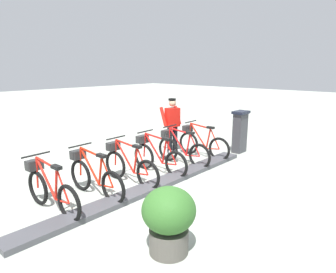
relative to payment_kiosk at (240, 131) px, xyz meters
name	(u,v)px	position (x,y,z in m)	size (l,w,h in m)	color
ground_plane	(155,188)	(-0.05, 3.75, -0.67)	(60.00, 60.00, 0.00)	#A2A99D
dock_rail_base	(155,185)	(-0.05, 3.75, -0.62)	(0.44, 6.32, 0.10)	#47474C
payment_kiosk	(240,131)	(0.00, 0.00, 0.00)	(0.36, 0.52, 1.28)	#38383D
bike_docked_0	(201,143)	(0.57, 1.19, -0.24)	(1.72, 0.54, 1.02)	black
bike_docked_1	(181,149)	(0.57, 2.11, -0.24)	(1.72, 0.54, 1.02)	black
bike_docked_2	(157,156)	(0.57, 3.03, -0.24)	(1.72, 0.54, 1.02)	black
bike_docked_3	(128,165)	(0.57, 3.95, -0.24)	(1.72, 0.54, 1.02)	black
bike_docked_4	(93,176)	(0.57, 4.87, -0.24)	(1.72, 0.54, 1.02)	black
bike_docked_5	(50,189)	(0.57, 5.79, -0.24)	(1.72, 0.54, 1.02)	black
worker_near_rack	(172,124)	(1.49, 1.43, 0.24)	(0.55, 0.68, 1.66)	white
planter_bush	(169,217)	(-1.84, 5.26, -0.12)	(0.76, 0.76, 0.97)	#59544C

